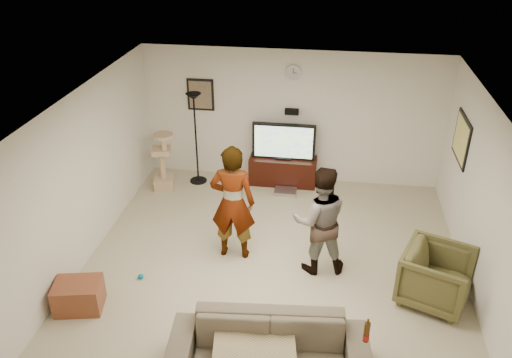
# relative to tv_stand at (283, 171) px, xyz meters

# --- Properties ---
(floor) EXTENTS (5.50, 5.50, 0.02)m
(floor) POSITION_rel_tv_stand_xyz_m (0.11, -2.50, -0.27)
(floor) COLOR tan
(floor) RESTS_ON ground
(ceiling) EXTENTS (5.50, 5.50, 0.02)m
(ceiling) POSITION_rel_tv_stand_xyz_m (0.11, -2.50, 2.25)
(ceiling) COLOR silver
(ceiling) RESTS_ON wall_back
(wall_back) EXTENTS (5.50, 0.04, 2.50)m
(wall_back) POSITION_rel_tv_stand_xyz_m (0.11, 0.25, 0.99)
(wall_back) COLOR silver
(wall_back) RESTS_ON floor
(wall_front) EXTENTS (5.50, 0.04, 2.50)m
(wall_front) POSITION_rel_tv_stand_xyz_m (0.11, -5.25, 0.99)
(wall_front) COLOR silver
(wall_front) RESTS_ON floor
(wall_left) EXTENTS (0.04, 5.50, 2.50)m
(wall_left) POSITION_rel_tv_stand_xyz_m (-2.64, -2.50, 0.99)
(wall_left) COLOR silver
(wall_left) RESTS_ON floor
(wall_right) EXTENTS (0.04, 5.50, 2.50)m
(wall_right) POSITION_rel_tv_stand_xyz_m (2.86, -2.50, 0.99)
(wall_right) COLOR silver
(wall_right) RESTS_ON floor
(wall_clock) EXTENTS (0.26, 0.04, 0.26)m
(wall_clock) POSITION_rel_tv_stand_xyz_m (0.11, 0.22, 1.84)
(wall_clock) COLOR white
(wall_clock) RESTS_ON wall_back
(wall_speaker) EXTENTS (0.25, 0.10, 0.10)m
(wall_speaker) POSITION_rel_tv_stand_xyz_m (0.11, 0.19, 1.12)
(wall_speaker) COLOR black
(wall_speaker) RESTS_ON wall_back
(picture_back) EXTENTS (0.42, 0.03, 0.52)m
(picture_back) POSITION_rel_tv_stand_xyz_m (-1.59, 0.23, 1.34)
(picture_back) COLOR brown
(picture_back) RESTS_ON wall_back
(picture_right) EXTENTS (0.03, 0.78, 0.62)m
(picture_right) POSITION_rel_tv_stand_xyz_m (2.84, -0.90, 1.24)
(picture_right) COLOR #DFCE6C
(picture_right) RESTS_ON wall_right
(tv_stand) EXTENTS (1.25, 0.45, 0.52)m
(tv_stand) POSITION_rel_tv_stand_xyz_m (0.00, 0.00, 0.00)
(tv_stand) COLOR black
(tv_stand) RESTS_ON floor
(console_box) EXTENTS (0.40, 0.30, 0.07)m
(console_box) POSITION_rel_tv_stand_xyz_m (0.09, -0.40, -0.23)
(console_box) COLOR #B2B2BC
(console_box) RESTS_ON floor
(tv) EXTENTS (1.16, 0.08, 0.69)m
(tv) POSITION_rel_tv_stand_xyz_m (-0.00, 0.00, 0.60)
(tv) COLOR black
(tv) RESTS_ON tv_stand
(tv_screen) EXTENTS (1.07, 0.01, 0.60)m
(tv_screen) POSITION_rel_tv_stand_xyz_m (-0.00, -0.04, 0.60)
(tv_screen) COLOR #7CDF52
(tv_screen) RESTS_ON tv
(floor_lamp) EXTENTS (0.32, 0.32, 1.75)m
(floor_lamp) POSITION_rel_tv_stand_xyz_m (-1.61, -0.17, 0.62)
(floor_lamp) COLOR black
(floor_lamp) RESTS_ON floor
(cat_tree) EXTENTS (0.43, 0.43, 1.12)m
(cat_tree) POSITION_rel_tv_stand_xyz_m (-2.18, -0.51, 0.30)
(cat_tree) COLOR tan
(cat_tree) RESTS_ON floor
(person_left) EXTENTS (0.66, 0.44, 1.80)m
(person_left) POSITION_rel_tv_stand_xyz_m (-0.50, -2.35, 0.64)
(person_left) COLOR #9395A6
(person_left) RESTS_ON floor
(person_right) EXTENTS (0.90, 0.77, 1.64)m
(person_right) POSITION_rel_tv_stand_xyz_m (0.76, -2.51, 0.56)
(person_right) COLOR #43508C
(person_right) RESTS_ON floor
(sofa) EXTENTS (2.30, 1.08, 0.65)m
(sofa) POSITION_rel_tv_stand_xyz_m (0.31, -4.51, 0.07)
(sofa) COLOR brown
(sofa) RESTS_ON floor
(throw_blanket) EXTENTS (0.99, 0.83, 0.06)m
(throw_blanket) POSITION_rel_tv_stand_xyz_m (0.15, -4.51, 0.18)
(throw_blanket) COLOR tan
(throw_blanket) RESTS_ON sofa
(beer_bottle) EXTENTS (0.06, 0.06, 0.25)m
(beer_bottle) POSITION_rel_tv_stand_xyz_m (1.34, -4.51, 0.52)
(beer_bottle) COLOR #43270B
(beer_bottle) RESTS_ON sofa
(armchair) EXTENTS (1.11, 1.10, 0.79)m
(armchair) POSITION_rel_tv_stand_xyz_m (2.33, -2.97, 0.13)
(armchair) COLOR brown
(armchair) RESTS_ON floor
(side_table) EXTENTS (0.68, 0.56, 0.40)m
(side_table) POSITION_rel_tv_stand_xyz_m (-2.29, -3.82, -0.06)
(side_table) COLOR brown
(side_table) RESTS_ON floor
(toy_ball) EXTENTS (0.08, 0.08, 0.08)m
(toy_ball) POSITION_rel_tv_stand_xyz_m (-1.70, -3.14, -0.22)
(toy_ball) COLOR #007693
(toy_ball) RESTS_ON floor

